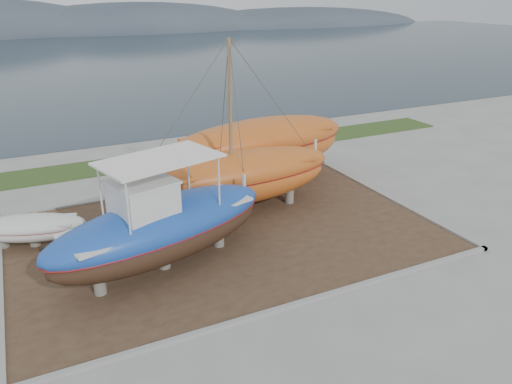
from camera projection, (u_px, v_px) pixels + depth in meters
name	position (u px, v px, depth m)	size (l,w,h in m)	color
ground	(267.00, 277.00, 18.89)	(140.00, 140.00, 0.00)	gray
dirt_patch	(226.00, 233.00, 22.21)	(18.00, 12.00, 0.06)	#422D1E
curb_frame	(226.00, 232.00, 22.19)	(18.60, 12.60, 0.15)	gray
grass_strip	(156.00, 159.00, 31.77)	(44.00, 3.00, 0.08)	#284219
sea	(61.00, 59.00, 77.14)	(260.00, 100.00, 0.04)	#1A2B35
mountain_ridge	(36.00, 33.00, 122.90)	(200.00, 36.00, 20.00)	#333D49
blue_caique	(161.00, 215.00, 18.59)	(9.27, 2.90, 4.45)	#1C4BAF
white_dinghy	(33.00, 231.00, 20.87)	(4.37, 1.64, 1.31)	silver
orange_sailboat	(240.00, 131.00, 22.60)	(9.48, 2.79, 8.17)	#BA571C
orange_bare_hull	(260.00, 153.00, 27.17)	(10.82, 3.25, 3.55)	#BA571C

